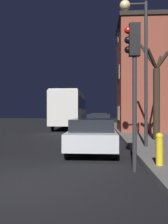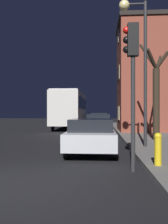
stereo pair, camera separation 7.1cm
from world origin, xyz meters
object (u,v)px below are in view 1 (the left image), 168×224
(streetlamp, at_px, (137,42))
(bare_tree, at_px, (156,94))
(car_mid_lane, at_px, (99,124))
(fire_hydrant, at_px, (159,148))
(bus, at_px, (70,107))
(car_far_lane, at_px, (99,120))
(car_near_lane, at_px, (92,135))
(traffic_light, at_px, (133,65))

(streetlamp, distance_m, bare_tree, 3.66)
(car_mid_lane, relative_size, fire_hydrant, 4.46)
(bus, height_order, car_far_lane, bus)
(bare_tree, height_order, car_far_lane, bare_tree)
(car_near_lane, distance_m, car_far_lane, 15.89)
(car_far_lane, relative_size, fire_hydrant, 4.69)
(streetlamp, bearing_deg, bare_tree, 62.21)
(fire_hydrant, bearing_deg, car_far_lane, 95.39)
(car_near_lane, bearing_deg, bare_tree, 46.06)
(bus, xyz_separation_m, car_far_lane, (2.93, 0.37, -1.33))
(car_far_lane, bearing_deg, car_mid_lane, -89.81)
(car_far_lane, bearing_deg, bus, -172.90)
(traffic_light, distance_m, fire_hydrant, 2.41)
(car_near_lane, bearing_deg, traffic_light, -68.44)
(traffic_light, bearing_deg, car_near_lane, 111.56)
(bus, distance_m, car_mid_lane, 8.92)
(car_near_lane, height_order, car_far_lane, car_far_lane)
(car_near_lane, height_order, car_mid_lane, car_mid_lane)
(fire_hydrant, bearing_deg, car_mid_lane, 99.70)
(bare_tree, bearing_deg, fire_hydrant, -101.64)
(bus, bearing_deg, car_near_lane, -79.94)
(bare_tree, xyz_separation_m, car_near_lane, (-3.32, -3.44, -1.91))
(car_mid_lane, bearing_deg, fire_hydrant, -80.30)
(traffic_light, relative_size, bus, 0.37)
(streetlamp, xyz_separation_m, fire_hydrant, (0.08, -3.84, -4.01))
(car_mid_lane, height_order, car_far_lane, car_far_lane)
(fire_hydrant, bearing_deg, bare_tree, 78.36)
(traffic_light, height_order, car_near_lane, traffic_light)
(bare_tree, relative_size, fire_hydrant, 5.85)
(streetlamp, height_order, bare_tree, streetlamp)
(streetlamp, height_order, car_near_lane, streetlamp)
(car_mid_lane, xyz_separation_m, car_far_lane, (-0.03, 8.66, 0.03))
(car_mid_lane, bearing_deg, streetlamp, -75.39)
(streetlamp, height_order, fire_hydrant, streetlamp)
(bus, height_order, car_mid_lane, bus)
(bare_tree, relative_size, bus, 0.48)
(bare_tree, relative_size, car_near_lane, 1.24)
(bare_tree, distance_m, car_mid_lane, 5.23)
(traffic_light, distance_m, bus, 19.12)
(car_near_lane, bearing_deg, car_mid_lane, 88.36)
(traffic_light, bearing_deg, car_mid_lane, 95.72)
(car_far_lane, bearing_deg, car_near_lane, -90.64)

